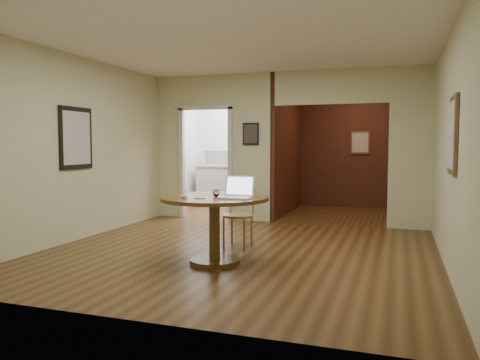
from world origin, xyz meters
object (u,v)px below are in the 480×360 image
(chair, at_px, (239,208))
(closed_laptop, at_px, (235,193))
(dining_table, at_px, (214,214))
(open_laptop, at_px, (237,192))

(chair, distance_m, closed_laptop, 0.70)
(dining_table, bearing_deg, open_laptop, -11.19)
(open_laptop, bearing_deg, chair, 110.59)
(dining_table, bearing_deg, chair, 90.39)
(open_laptop, bearing_deg, closed_laptop, 116.08)
(chair, relative_size, open_laptop, 2.65)
(dining_table, height_order, open_laptop, open_laptop)
(chair, bearing_deg, open_laptop, -70.23)
(dining_table, distance_m, closed_laptop, 0.40)
(closed_laptop, bearing_deg, chair, 107.62)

